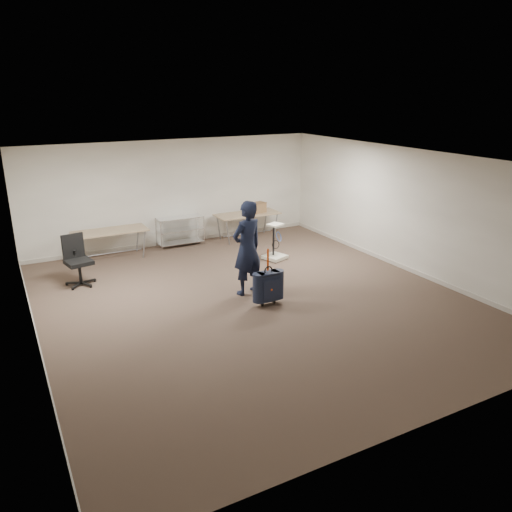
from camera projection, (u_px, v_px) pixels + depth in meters
ground at (253, 300)px, 10.01m from camera, size 9.00×9.00×0.00m
room_shell at (224, 276)px, 11.15m from camera, size 8.00×9.00×9.00m
folding_table_left at (110, 233)px, 12.26m from camera, size 1.80×0.75×0.73m
folding_table_right at (247, 215)px, 13.95m from camera, size 1.80×0.75×0.73m
wire_shelf at (180, 230)px, 13.39m from camera, size 1.22×0.47×0.80m
person at (247, 248)px, 10.06m from camera, size 0.80×0.62×1.95m
suitcase at (268, 286)px, 9.67m from camera, size 0.42×0.25×1.15m
office_chair at (79, 270)px, 10.73m from camera, size 0.66×0.66×1.09m
equipment_cart at (275, 250)px, 12.36m from camera, size 0.63×0.63×0.91m
cardboard_box at (258, 207)px, 14.01m from camera, size 0.43×0.36×0.29m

